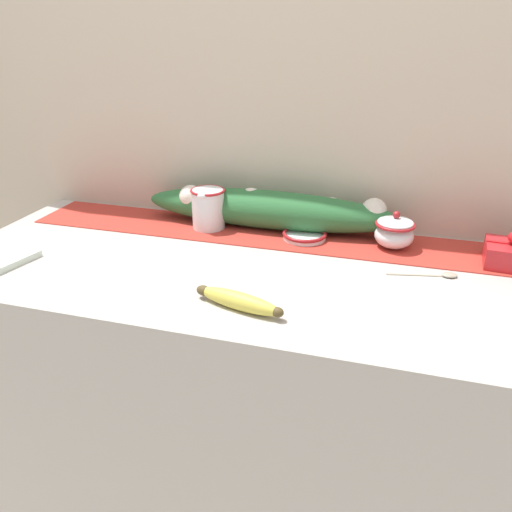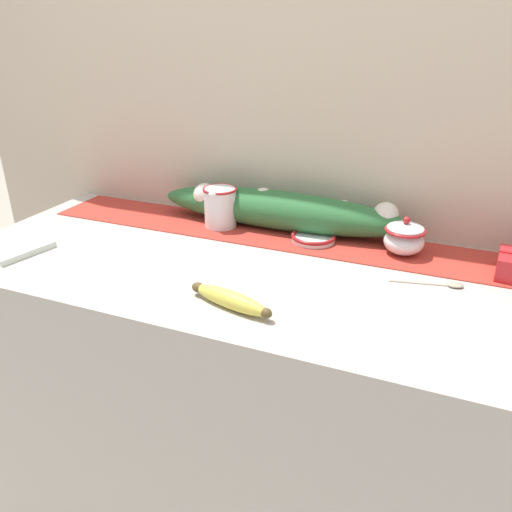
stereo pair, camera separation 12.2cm
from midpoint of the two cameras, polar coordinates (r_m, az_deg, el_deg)
countertop at (r=1.55m, az=1.25°, el=-16.81°), size 1.57×0.67×0.94m
back_wall at (r=1.53m, az=6.48°, el=13.43°), size 2.37×0.04×2.40m
table_runner at (r=1.48m, az=4.50°, el=2.44°), size 1.45×0.21×0.00m
cream_pitcher at (r=1.52m, az=-1.78°, el=5.73°), size 0.10×0.12×0.12m
sugar_bowl at (r=1.40m, az=19.00°, el=1.95°), size 0.11×0.11×0.11m
small_dish at (r=1.44m, az=9.00°, el=2.07°), size 0.13×0.13×0.02m
banana at (r=1.09m, az=0.24°, el=-5.09°), size 0.22×0.09×0.04m
spoon at (r=1.29m, az=23.85°, el=-3.09°), size 0.17×0.05×0.01m
napkin_stack at (r=1.50m, az=-24.01°, el=0.90°), size 0.19×0.19×0.02m
poinsettia_garland at (r=1.50m, az=5.21°, el=5.27°), size 0.78×0.13×0.12m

